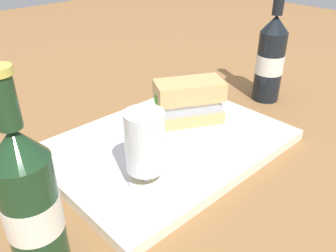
# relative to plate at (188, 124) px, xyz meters

# --- Properties ---
(ground_plane) EXTENTS (3.00, 3.00, 0.00)m
(ground_plane) POSITION_rel_plate_xyz_m (0.06, 0.01, -0.03)
(ground_plane) COLOR olive
(tray) EXTENTS (0.44, 0.32, 0.02)m
(tray) POSITION_rel_plate_xyz_m (0.06, 0.01, -0.02)
(tray) COLOR beige
(tray) RESTS_ON ground_plane
(placemat) EXTENTS (0.38, 0.27, 0.00)m
(placemat) POSITION_rel_plate_xyz_m (0.06, 0.01, -0.01)
(placemat) COLOR silver
(placemat) RESTS_ON tray
(plate) EXTENTS (0.19, 0.19, 0.01)m
(plate) POSITION_rel_plate_xyz_m (0.00, 0.00, 0.00)
(plate) COLOR white
(plate) RESTS_ON placemat
(sandwich) EXTENTS (0.14, 0.12, 0.08)m
(sandwich) POSITION_rel_plate_xyz_m (0.00, -0.00, 0.05)
(sandwich) COLOR tan
(sandwich) RESTS_ON plate
(beer_glass) EXTENTS (0.06, 0.06, 0.12)m
(beer_glass) POSITION_rel_plate_xyz_m (0.18, 0.08, 0.06)
(beer_glass) COLOR silver
(beer_glass) RESTS_ON placemat
(beer_bottle) EXTENTS (0.07, 0.07, 0.27)m
(beer_bottle) POSITION_rel_plate_xyz_m (0.36, 0.10, 0.08)
(beer_bottle) COLOR #19381E
(beer_bottle) RESTS_ON ground_plane
(second_bottle) EXTENTS (0.07, 0.07, 0.27)m
(second_bottle) POSITION_rel_plate_xyz_m (-0.27, 0.01, 0.08)
(second_bottle) COLOR black
(second_bottle) RESTS_ON ground_plane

